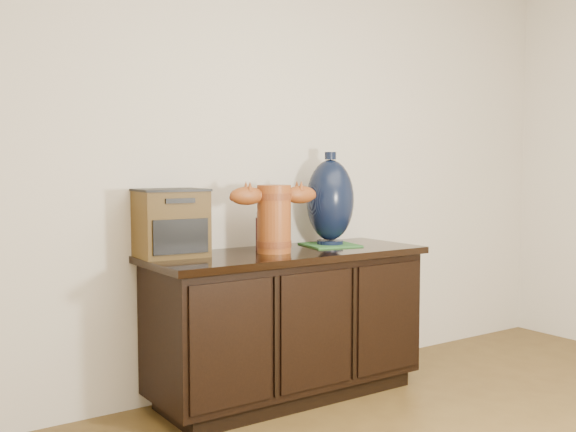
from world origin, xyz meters
TOP-DOWN VIEW (x-y plane):
  - sideboard at (0.00, 2.23)m, footprint 1.46×0.56m
  - terracotta_vessel at (-0.09, 2.21)m, footprint 0.48×0.19m
  - tv_radio at (-0.57, 2.37)m, footprint 0.34×0.28m
  - green_mat at (0.33, 2.29)m, footprint 0.31×0.31m
  - lamp_base at (0.33, 2.29)m, footprint 0.30×0.30m
  - spray_can at (-0.09, 2.31)m, footprint 0.07×0.07m

SIDE VIEW (x-z plane):
  - sideboard at x=0.00m, z-range 0.01..0.76m
  - green_mat at x=0.33m, z-range 0.76..0.76m
  - spray_can at x=-0.09m, z-range 0.75..0.95m
  - tv_radio at x=-0.57m, z-range 0.75..1.08m
  - terracotta_vessel at x=-0.09m, z-range 0.78..1.11m
  - lamp_base at x=0.33m, z-range 0.75..1.25m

